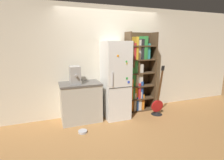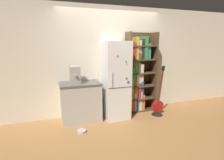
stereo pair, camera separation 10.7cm
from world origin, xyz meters
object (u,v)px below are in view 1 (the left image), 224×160
Objects in this scene: espresso_machine at (75,75)px; pet_bowl at (83,131)px; refrigerator at (115,80)px; bookshelf at (137,74)px; guitar at (157,108)px.

pet_bowl is (0.02, -0.54, -1.05)m from espresso_machine.
refrigerator is 0.94m from espresso_machine.
bookshelf is 1.62× the size of guitar.
espresso_machine is at bearing 171.40° from guitar.
bookshelf is (0.66, 0.17, 0.07)m from refrigerator.
espresso_machine reaches higher than guitar.
espresso_machine is at bearing 179.52° from refrigerator.
bookshelf is at bearing 24.23° from pet_bowl.
bookshelf is 5.27× the size of espresso_machine.
guitar is (1.01, -0.28, -0.72)m from refrigerator.
refrigerator is 1.45× the size of guitar.
bookshelf reaches higher than refrigerator.
refrigerator is 1.27m from guitar.
guitar is 1.93m from pet_bowl.
espresso_machine is 0.31× the size of guitar.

